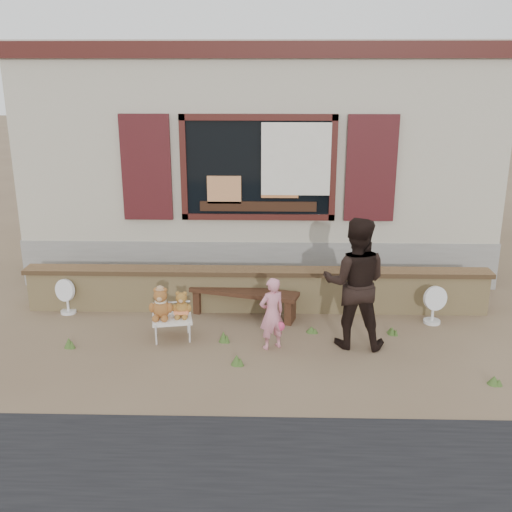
{
  "coord_description": "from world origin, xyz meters",
  "views": [
    {
      "loc": [
        0.21,
        -7.6,
        3.59
      ],
      "look_at": [
        0.0,
        0.6,
        1.0
      ],
      "focal_mm": 42.0,
      "sensor_mm": 36.0,
      "label": 1
    }
  ],
  "objects_px": {
    "teddy_bear_right": "(182,304)",
    "adult": "(355,283)",
    "bench": "(244,297)",
    "folding_chair": "(172,319)",
    "teddy_bear_left": "(161,302)",
    "child": "(272,313)"
  },
  "relations": [
    {
      "from": "teddy_bear_left",
      "to": "teddy_bear_right",
      "type": "bearing_deg",
      "value": 0.0
    },
    {
      "from": "teddy_bear_right",
      "to": "adult",
      "type": "distance_m",
      "value": 2.36
    },
    {
      "from": "teddy_bear_left",
      "to": "adult",
      "type": "distance_m",
      "value": 2.62
    },
    {
      "from": "adult",
      "to": "bench",
      "type": "bearing_deg",
      "value": -23.26
    },
    {
      "from": "folding_chair",
      "to": "child",
      "type": "bearing_deg",
      "value": -21.16
    },
    {
      "from": "teddy_bear_right",
      "to": "bench",
      "type": "bearing_deg",
      "value": 32.93
    },
    {
      "from": "child",
      "to": "adult",
      "type": "bearing_deg",
      "value": 158.59
    },
    {
      "from": "teddy_bear_right",
      "to": "teddy_bear_left",
      "type": "bearing_deg",
      "value": -180.0
    },
    {
      "from": "folding_chair",
      "to": "teddy_bear_left",
      "type": "relative_size",
      "value": 1.37
    },
    {
      "from": "bench",
      "to": "child",
      "type": "bearing_deg",
      "value": -52.74
    },
    {
      "from": "bench",
      "to": "folding_chair",
      "type": "relative_size",
      "value": 2.73
    },
    {
      "from": "bench",
      "to": "teddy_bear_right",
      "type": "relative_size",
      "value": 4.49
    },
    {
      "from": "teddy_bear_left",
      "to": "adult",
      "type": "bearing_deg",
      "value": -12.9
    },
    {
      "from": "child",
      "to": "teddy_bear_left",
      "type": "bearing_deg",
      "value": -36.59
    },
    {
      "from": "teddy_bear_right",
      "to": "child",
      "type": "xyz_separation_m",
      "value": [
        1.23,
        -0.27,
        -0.02
      ]
    },
    {
      "from": "folding_chair",
      "to": "adult",
      "type": "distance_m",
      "value": 2.53
    },
    {
      "from": "teddy_bear_right",
      "to": "adult",
      "type": "xyz_separation_m",
      "value": [
        2.32,
        -0.14,
        0.37
      ]
    },
    {
      "from": "bench",
      "to": "teddy_bear_left",
      "type": "relative_size",
      "value": 3.75
    },
    {
      "from": "adult",
      "to": "teddy_bear_left",
      "type": "bearing_deg",
      "value": 6.41
    },
    {
      "from": "teddy_bear_left",
      "to": "child",
      "type": "relative_size",
      "value": 0.45
    },
    {
      "from": "child",
      "to": "adult",
      "type": "relative_size",
      "value": 0.56
    },
    {
      "from": "teddy_bear_left",
      "to": "folding_chair",
      "type": "bearing_deg",
      "value": 0.0
    }
  ]
}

